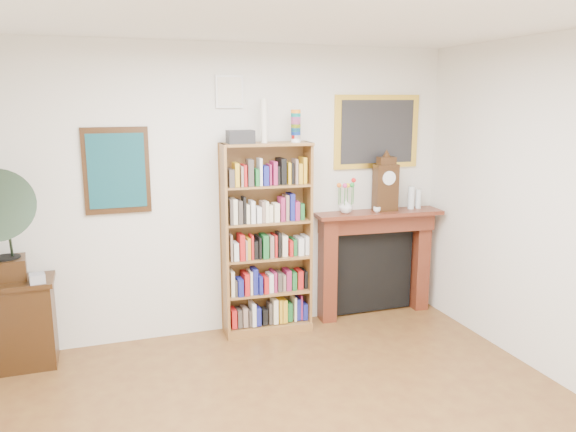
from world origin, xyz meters
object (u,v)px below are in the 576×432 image
at_px(bookshelf, 267,228).
at_px(cd_stack, 37,278).
at_px(teacup, 377,210).
at_px(bottle_right, 418,199).
at_px(flower_vase, 346,206).
at_px(side_cabinet, 22,323).
at_px(bottle_left, 411,198).
at_px(fireplace, 374,253).
at_px(mantel_clock, 386,185).

bearing_deg(bookshelf, cd_stack, -171.35).
relative_size(teacup, bottle_right, 0.38).
bearing_deg(cd_stack, flower_vase, 4.48).
relative_size(side_cabinet, bottle_left, 3.24).
distance_m(bookshelf, fireplace, 1.28).
bearing_deg(teacup, side_cabinet, -179.54).
relative_size(mantel_clock, bottle_right, 2.82).
relative_size(side_cabinet, flower_vase, 5.55).
xyz_separation_m(mantel_clock, bottle_right, (0.41, 0.02, -0.17)).
bearing_deg(cd_stack, mantel_clock, 3.47).
distance_m(flower_vase, bottle_left, 0.75).
distance_m(fireplace, bottle_left, 0.71).
relative_size(flower_vase, teacup, 1.86).
xyz_separation_m(cd_stack, teacup, (3.23, 0.16, 0.35)).
bearing_deg(mantel_clock, bottle_left, 3.35).
height_order(bookshelf, teacup, bookshelf).
bearing_deg(bottle_left, teacup, -172.22).
bearing_deg(fireplace, bottle_right, -0.18).
xyz_separation_m(flower_vase, bottle_right, (0.84, -0.01, 0.03)).
height_order(teacup, bottle_right, bottle_right).
height_order(mantel_clock, bottle_left, mantel_clock).
bearing_deg(flower_vase, mantel_clock, -3.36).
height_order(bookshelf, mantel_clock, bookshelf).
bearing_deg(mantel_clock, fireplace, 145.32).
distance_m(flower_vase, bottle_right, 0.84).
xyz_separation_m(bookshelf, flower_vase, (0.86, 0.05, 0.16)).
bearing_deg(teacup, bookshelf, 178.79).
relative_size(mantel_clock, flower_vase, 4.02).
xyz_separation_m(cd_stack, bottle_left, (3.67, 0.22, 0.44)).
height_order(cd_stack, bottle_left, bottle_left).
bearing_deg(bookshelf, teacup, 2.41).
bearing_deg(bookshelf, bottle_left, 4.85).
bearing_deg(teacup, bottle_left, 7.78).
height_order(flower_vase, teacup, flower_vase).
bearing_deg(bottle_left, side_cabinet, -178.71).
xyz_separation_m(bookshelf, side_cabinet, (-2.22, -0.05, -0.66)).
bearing_deg(bottle_left, bookshelf, -178.77).
bearing_deg(cd_stack, teacup, 2.76).
bearing_deg(flower_vase, bottle_right, -0.60).
xyz_separation_m(side_cabinet, bottle_right, (3.92, 0.09, 0.85)).
distance_m(cd_stack, mantel_clock, 3.41).
relative_size(cd_stack, mantel_clock, 0.21).
height_order(bookshelf, fireplace, bookshelf).
distance_m(fireplace, bottle_right, 0.75).
height_order(fireplace, flower_vase, flower_vase).
relative_size(mantel_clock, bottle_left, 2.35).
bearing_deg(bottle_right, mantel_clock, -177.66).
height_order(flower_vase, bottle_right, bottle_right).
xyz_separation_m(bookshelf, mantel_clock, (1.29, 0.02, 0.36)).
height_order(teacup, bottle_left, bottle_left).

